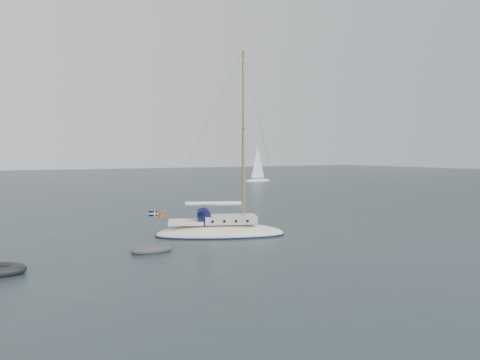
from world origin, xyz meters
TOP-DOWN VIEW (x-y plane):
  - ground at (0.00, 0.00)m, footprint 300.00×300.00m
  - sailboat at (-0.26, 1.85)m, footprint 9.42×2.82m
  - dinghy at (-6.24, -0.86)m, footprint 2.48×1.12m
  - distant_yacht_b at (36.38, 54.60)m, footprint 6.29×3.35m

SIDE VIEW (x-z plane):
  - ground at x=0.00m, z-range 0.00..0.00m
  - dinghy at x=-6.24m, z-range -0.02..0.33m
  - sailboat at x=-0.26m, z-range -5.69..7.72m
  - distant_yacht_b at x=36.38m, z-range -0.61..7.73m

